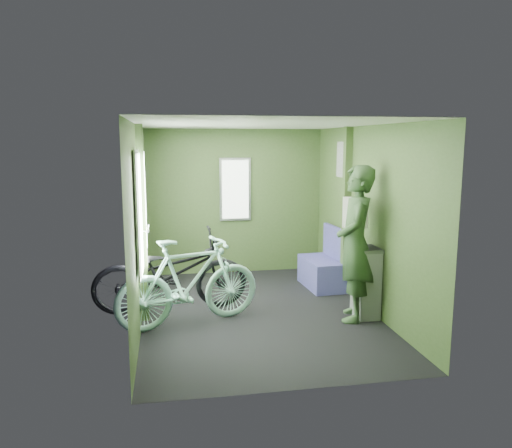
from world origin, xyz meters
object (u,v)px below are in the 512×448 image
(bicycle_mint, at_px, (190,325))
(bench_seat, at_px, (323,269))
(bicycle_black, at_px, (172,311))
(waste_box, at_px, (366,282))
(passenger, at_px, (355,244))

(bicycle_mint, distance_m, bench_seat, 2.35)
(bicycle_black, xyz_separation_m, bicycle_mint, (0.20, -0.52, 0.00))
(bicycle_black, bearing_deg, bench_seat, -76.54)
(waste_box, relative_size, bench_seat, 0.98)
(bicycle_mint, bearing_deg, bench_seat, -76.26)
(bicycle_mint, distance_m, waste_box, 2.15)
(bicycle_mint, height_order, waste_box, waste_box)
(bicycle_black, distance_m, bicycle_mint, 0.56)
(passenger, distance_m, bench_seat, 1.49)
(bicycle_black, bearing_deg, passenger, -110.73)
(bicycle_mint, height_order, passenger, passenger)
(passenger, height_order, waste_box, passenger)
(passenger, xyz_separation_m, waste_box, (0.17, 0.04, -0.49))
(bicycle_black, distance_m, bench_seat, 2.32)
(bicycle_black, relative_size, waste_box, 2.22)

